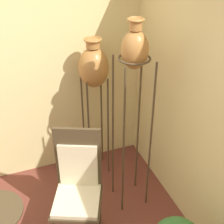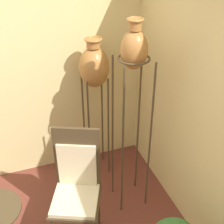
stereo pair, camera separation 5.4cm
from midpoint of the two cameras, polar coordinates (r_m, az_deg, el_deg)
vase_stand_tall at (r=2.78m, az=3.55°, el=9.56°), size 0.31×0.31×2.06m
vase_stand_medium at (r=3.37m, az=-3.84°, el=7.82°), size 0.32×0.32×1.72m
chair at (r=2.98m, az=-6.81°, el=-12.78°), size 0.59×0.59×1.20m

